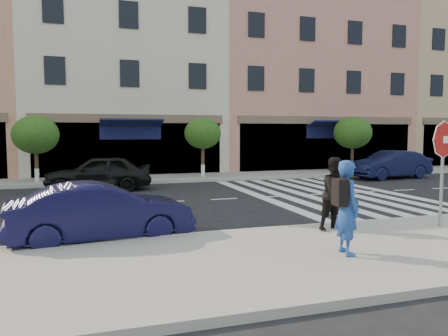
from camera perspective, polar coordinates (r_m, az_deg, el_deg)
ground at (r=11.74m, az=-3.40°, el=-7.43°), size 120.00×120.00×0.00m
sidewalk_near at (r=8.25m, az=3.17°, el=-12.21°), size 60.00×4.50×0.15m
sidewalk_far at (r=22.43m, az=-10.34°, el=-1.41°), size 60.00×3.00×0.15m
building_centre at (r=28.37m, az=-13.10°, el=10.82°), size 11.00×9.00×11.00m
building_east_mid at (r=31.80m, az=9.47°, el=12.03°), size 13.00×9.00×13.00m
building_east_far at (r=39.01m, az=26.27°, el=9.52°), size 12.00×9.00×12.00m
street_tree_wb at (r=22.03m, az=-23.40°, el=3.98°), size 2.10×2.10×3.06m
street_tree_c at (r=22.68m, az=-2.80°, el=4.51°), size 1.90×1.90×3.04m
street_tree_ea at (r=26.45m, az=16.46°, el=4.44°), size 2.20×2.20×3.19m
stop_sign at (r=11.91m, az=26.75°, el=2.10°), size 0.91×0.15×2.60m
photographer at (r=8.62m, az=15.79°, el=-4.98°), size 0.51×0.71×1.80m
walker at (r=10.64m, az=14.45°, el=-3.28°), size 0.95×0.80×1.73m
car_near_mid at (r=10.29m, az=-15.70°, el=-5.57°), size 4.19×1.89×1.33m
car_far_mid at (r=19.05m, az=-16.09°, el=-0.62°), size 4.45×2.03×1.48m
car_far_right at (r=24.53m, az=20.93°, el=0.42°), size 4.59×2.03×1.47m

